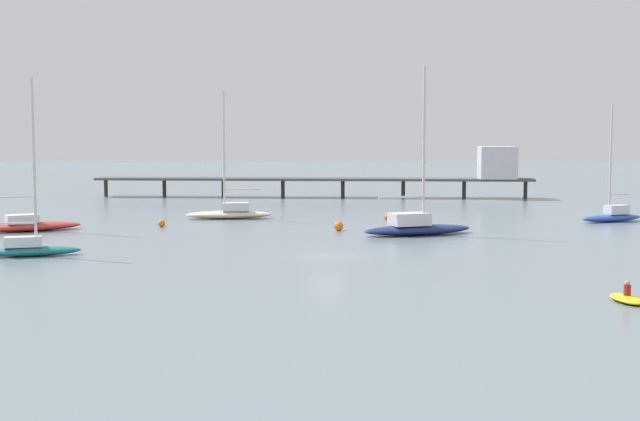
# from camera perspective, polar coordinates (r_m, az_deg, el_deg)

# --- Properties ---
(ground_plane) EXTENTS (400.00, 400.00, 0.00)m
(ground_plane) POSITION_cam_1_polar(r_m,az_deg,el_deg) (63.24, 0.47, -2.93)
(ground_plane) COLOR slate
(pier) EXTENTS (58.05, 8.99, 6.80)m
(pier) POSITION_cam_1_polar(r_m,az_deg,el_deg) (119.16, 6.07, 2.56)
(pier) COLOR #4C4C51
(pier) RESTS_ON ground_plane
(sailboat_cream) EXTENTS (8.81, 3.26, 12.75)m
(sailboat_cream) POSITION_cam_1_polar(r_m,az_deg,el_deg) (91.00, -5.73, -0.06)
(sailboat_cream) COLOR beige
(sailboat_cream) RESTS_ON ground_plane
(sailboat_blue) EXTENTS (7.19, 4.29, 11.33)m
(sailboat_blue) POSITION_cam_1_polar(r_m,az_deg,el_deg) (91.97, 18.07, -0.20)
(sailboat_blue) COLOR #2D4CB7
(sailboat_blue) RESTS_ON ground_plane
(sailboat_navy) EXTENTS (10.27, 5.95, 14.26)m
(sailboat_navy) POSITION_cam_1_polar(r_m,az_deg,el_deg) (76.78, 6.11, -0.95)
(sailboat_navy) COLOR navy
(sailboat_navy) RESTS_ON ground_plane
(sailboat_red) EXTENTS (8.99, 6.12, 13.36)m
(sailboat_red) POSITION_cam_1_polar(r_m,az_deg,el_deg) (83.26, -17.96, -0.75)
(sailboat_red) COLOR red
(sailboat_red) RESTS_ON ground_plane
(sailboat_teal) EXTENTS (6.98, 3.23, 10.01)m
(sailboat_teal) POSITION_cam_1_polar(r_m,az_deg,el_deg) (66.52, -17.92, -2.18)
(sailboat_teal) COLOR #1E727A
(sailboat_teal) RESTS_ON ground_plane
(dinghy_yellow) EXTENTS (1.61, 2.99, 1.14)m
(dinghy_yellow) POSITION_cam_1_polar(r_m,az_deg,el_deg) (49.08, 18.88, -5.28)
(dinghy_yellow) COLOR yellow
(dinghy_yellow) RESTS_ON ground_plane
(mooring_buoy_mid) EXTENTS (0.83, 0.83, 0.83)m
(mooring_buoy_mid) POSITION_cam_1_polar(r_m,az_deg,el_deg) (79.52, 1.19, -0.99)
(mooring_buoy_mid) COLOR orange
(mooring_buoy_mid) RESTS_ON ground_plane
(mooring_buoy_inner) EXTENTS (0.56, 0.56, 0.56)m
(mooring_buoy_inner) POSITION_cam_1_polar(r_m,az_deg,el_deg) (89.29, 4.26, -0.43)
(mooring_buoy_inner) COLOR orange
(mooring_buoy_inner) RESTS_ON ground_plane
(mooring_buoy_far) EXTENTS (0.67, 0.67, 0.67)m
(mooring_buoy_far) POSITION_cam_1_polar(r_m,az_deg,el_deg) (83.91, -10.01, -0.81)
(mooring_buoy_far) COLOR orange
(mooring_buoy_far) RESTS_ON ground_plane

